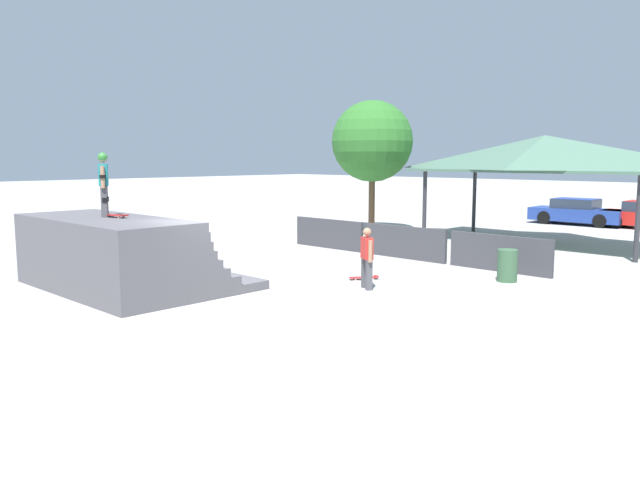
# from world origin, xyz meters

# --- Properties ---
(ground_plane) EXTENTS (160.00, 160.00, 0.00)m
(ground_plane) POSITION_xyz_m (0.00, 0.00, 0.00)
(ground_plane) COLOR #A3A09B
(quarter_pipe_ramp) EXTENTS (5.48, 3.99, 1.79)m
(quarter_pipe_ramp) POSITION_xyz_m (-2.51, -1.21, 0.80)
(quarter_pipe_ramp) COLOR #565459
(quarter_pipe_ramp) RESTS_ON ground
(skater_on_deck) EXTENTS (0.65, 0.47, 1.57)m
(skater_on_deck) POSITION_xyz_m (-2.78, -1.36, 2.70)
(skater_on_deck) COLOR #4C4C51
(skater_on_deck) RESTS_ON quarter_pipe_ramp
(skateboard_on_deck) EXTENTS (0.83, 0.35, 0.09)m
(skateboard_on_deck) POSITION_xyz_m (-2.37, -1.30, 1.85)
(skateboard_on_deck) COLOR silver
(skateboard_on_deck) RESTS_ON quarter_pipe_ramp
(bystander_walking) EXTENTS (0.57, 0.40, 1.53)m
(bystander_walking) POSITION_xyz_m (1.95, 3.06, 0.85)
(bystander_walking) COLOR #4C4C51
(bystander_walking) RESTS_ON ground
(skateboard_on_ground) EXTENTS (0.62, 0.76, 0.09)m
(skateboard_on_ground) POSITION_xyz_m (1.14, 3.96, 0.06)
(skateboard_on_ground) COLOR silver
(skateboard_on_ground) RESTS_ON ground
(barrier_fence) EXTENTS (9.89, 0.12, 1.05)m
(barrier_fence) POSITION_xyz_m (-0.23, 7.56, 0.53)
(barrier_fence) COLOR #3D3D42
(barrier_fence) RESTS_ON ground
(pavilion_shelter) EXTENTS (9.33, 4.48, 4.07)m
(pavilion_shelter) POSITION_xyz_m (1.46, 13.88, 3.38)
(pavilion_shelter) COLOR #2D2D33
(pavilion_shelter) RESTS_ON ground
(tree_beside_pavilion) EXTENTS (3.55, 3.55, 5.73)m
(tree_beside_pavilion) POSITION_xyz_m (-5.83, 12.72, 3.95)
(tree_beside_pavilion) COLOR brown
(tree_beside_pavilion) RESTS_ON ground
(trash_bin) EXTENTS (0.52, 0.52, 0.85)m
(trash_bin) POSITION_xyz_m (4.01, 6.36, 0.42)
(trash_bin) COLOR #385B3D
(trash_bin) RESTS_ON ground
(parked_car_blue) EXTENTS (4.39, 1.89, 1.27)m
(parked_car_blue) POSITION_xyz_m (-0.39, 21.89, 0.60)
(parked_car_blue) COLOR navy
(parked_car_blue) RESTS_ON ground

